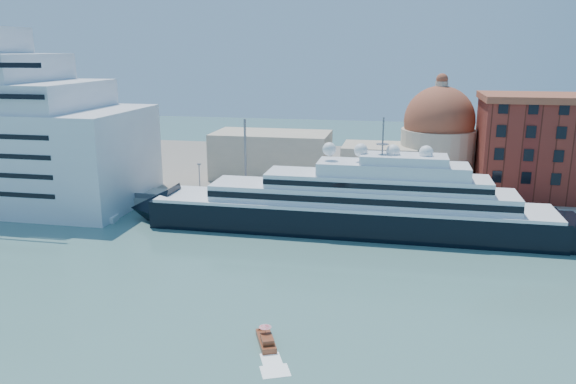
# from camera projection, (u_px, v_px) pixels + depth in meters

# --- Properties ---
(ground) EXTENTS (400.00, 400.00, 0.00)m
(ground) POSITION_uv_depth(u_px,v_px,m) (311.00, 274.00, 90.05)
(ground) COLOR #3D6A65
(ground) RESTS_ON ground
(quay) EXTENTS (180.00, 10.00, 2.50)m
(quay) POSITION_uv_depth(u_px,v_px,m) (336.00, 209.00, 122.01)
(quay) COLOR gray
(quay) RESTS_ON ground
(land) EXTENTS (260.00, 72.00, 2.00)m
(land) POSITION_uv_depth(u_px,v_px,m) (353.00, 171.00, 161.00)
(land) COLOR slate
(land) RESTS_ON ground
(quay_fence) EXTENTS (180.00, 0.10, 1.20)m
(quay_fence) POSITION_uv_depth(u_px,v_px,m) (334.00, 206.00, 117.28)
(quay_fence) COLOR slate
(quay_fence) RESTS_ON quay
(superyacht) EXTENTS (88.79, 12.31, 26.54)m
(superyacht) POSITION_uv_depth(u_px,v_px,m) (336.00, 208.00, 110.50)
(superyacht) COLOR black
(superyacht) RESTS_ON ground
(service_barge) EXTENTS (11.00, 4.88, 2.39)m
(service_barge) POSITION_uv_depth(u_px,v_px,m) (93.00, 218.00, 117.50)
(service_barge) COLOR white
(service_barge) RESTS_ON ground
(water_taxi) EXTENTS (3.72, 5.57, 2.52)m
(water_taxi) POSITION_uv_depth(u_px,v_px,m) (266.00, 340.00, 68.47)
(water_taxi) COLOR brown
(water_taxi) RESTS_ON ground
(church) EXTENTS (66.00, 18.00, 25.50)m
(church) POSITION_uv_depth(u_px,v_px,m) (373.00, 148.00, 140.90)
(church) COLOR beige
(church) RESTS_ON land
(lamp_posts) EXTENTS (120.80, 2.40, 18.00)m
(lamp_posts) POSITION_uv_depth(u_px,v_px,m) (278.00, 170.00, 120.68)
(lamp_posts) COLOR slate
(lamp_posts) RESTS_ON quay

